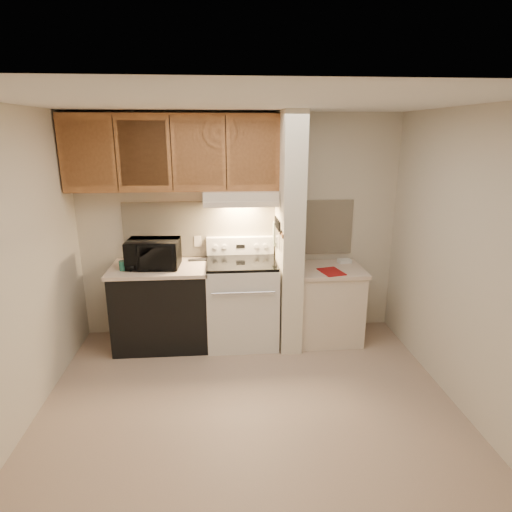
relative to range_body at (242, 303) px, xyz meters
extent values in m
plane|color=tan|center=(0.00, -1.16, -0.46)|extent=(3.60, 3.60, 0.00)
plane|color=white|center=(0.00, -1.16, 2.04)|extent=(3.60, 3.60, 0.00)
cube|color=beige|center=(0.00, 0.34, 0.79)|extent=(3.60, 2.50, 0.02)
cube|color=beige|center=(-1.80, -1.16, 0.79)|extent=(0.02, 3.00, 2.50)
cube|color=beige|center=(1.80, -1.16, 0.79)|extent=(0.02, 3.00, 2.50)
cube|color=beige|center=(0.00, 0.33, 0.78)|extent=(2.60, 0.02, 0.63)
cube|color=silver|center=(0.00, 0.00, 0.00)|extent=(0.76, 0.65, 0.92)
cube|color=black|center=(0.00, -0.32, 0.04)|extent=(0.50, 0.01, 0.30)
cylinder|color=silver|center=(0.00, -0.35, 0.26)|extent=(0.65, 0.02, 0.02)
cube|color=black|center=(0.00, 0.00, 0.48)|extent=(0.74, 0.64, 0.03)
cube|color=silver|center=(0.00, 0.28, 0.59)|extent=(0.76, 0.08, 0.20)
cube|color=black|center=(0.00, 0.24, 0.59)|extent=(0.10, 0.01, 0.04)
cylinder|color=silver|center=(-0.28, 0.24, 0.59)|extent=(0.05, 0.02, 0.05)
cylinder|color=silver|center=(-0.18, 0.24, 0.59)|extent=(0.05, 0.02, 0.05)
cylinder|color=silver|center=(0.18, 0.24, 0.59)|extent=(0.05, 0.02, 0.05)
cylinder|color=silver|center=(0.28, 0.24, 0.59)|extent=(0.05, 0.02, 0.05)
cube|color=black|center=(-0.88, 0.01, -0.03)|extent=(1.00, 0.63, 0.87)
cube|color=beige|center=(-0.88, 0.01, 0.43)|extent=(1.04, 0.67, 0.04)
cube|color=black|center=(-0.48, 0.20, 0.46)|extent=(0.21, 0.08, 0.01)
cylinder|color=#20685A|center=(-1.23, -0.09, 0.50)|extent=(0.12, 0.12, 0.10)
cube|color=beige|center=(-0.48, 0.32, 0.64)|extent=(0.08, 0.01, 0.12)
imported|color=black|center=(-0.93, -0.01, 0.60)|extent=(0.56, 0.39, 0.30)
cube|color=beige|center=(0.51, -0.01, 0.79)|extent=(0.22, 0.70, 2.50)
cube|color=#9C6033|center=(0.39, -0.01, 0.84)|extent=(0.01, 0.70, 0.04)
cube|color=black|center=(0.39, -0.06, 0.86)|extent=(0.02, 0.42, 0.04)
cube|color=silver|center=(0.38, -0.22, 0.76)|extent=(0.01, 0.03, 0.16)
cylinder|color=black|center=(0.38, -0.22, 0.91)|extent=(0.02, 0.02, 0.10)
cube|color=silver|center=(0.38, -0.12, 0.75)|extent=(0.01, 0.04, 0.18)
cylinder|color=black|center=(0.38, -0.13, 0.91)|extent=(0.02, 0.02, 0.10)
cube|color=silver|center=(0.38, -0.05, 0.74)|extent=(0.01, 0.04, 0.20)
cylinder|color=black|center=(0.38, -0.04, 0.91)|extent=(0.02, 0.02, 0.10)
cube|color=silver|center=(0.38, 0.03, 0.76)|extent=(0.01, 0.04, 0.16)
cylinder|color=black|center=(0.38, 0.02, 0.91)|extent=(0.02, 0.02, 0.10)
cube|color=silver|center=(0.38, 0.11, 0.75)|extent=(0.01, 0.04, 0.18)
cylinder|color=black|center=(0.38, 0.10, 0.91)|extent=(0.02, 0.02, 0.10)
cube|color=slate|center=(0.38, 0.17, 0.75)|extent=(0.03, 0.11, 0.26)
cube|color=beige|center=(0.97, -0.01, -0.06)|extent=(0.70, 0.60, 0.81)
cube|color=beige|center=(0.97, -0.01, 0.37)|extent=(0.74, 0.64, 0.04)
cube|color=maroon|center=(0.95, -0.16, 0.39)|extent=(0.28, 0.33, 0.01)
cube|color=white|center=(1.19, 0.17, 0.41)|extent=(0.16, 0.12, 0.04)
cube|color=beige|center=(0.00, 0.12, 1.17)|extent=(0.78, 0.44, 0.15)
cube|color=beige|center=(0.00, -0.08, 1.12)|extent=(0.78, 0.04, 0.06)
cube|color=#9C6033|center=(-0.69, 0.17, 1.62)|extent=(2.18, 0.33, 0.77)
cube|color=#9C6033|center=(-1.51, 0.01, 1.62)|extent=(0.46, 0.01, 0.63)
cube|color=black|center=(-1.23, 0.01, 1.62)|extent=(0.01, 0.01, 0.73)
cube|color=#9C6033|center=(-0.96, 0.01, 1.62)|extent=(0.46, 0.01, 0.63)
cube|color=black|center=(-0.69, 0.01, 1.62)|extent=(0.01, 0.01, 0.73)
cube|color=#9C6033|center=(-0.42, 0.01, 1.62)|extent=(0.46, 0.01, 0.63)
cube|color=black|center=(-0.14, 0.01, 1.62)|extent=(0.01, 0.01, 0.73)
cube|color=#9C6033|center=(0.13, 0.01, 1.62)|extent=(0.46, 0.01, 0.63)
camera|label=1|loc=(-0.20, -4.41, 1.83)|focal=30.00mm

